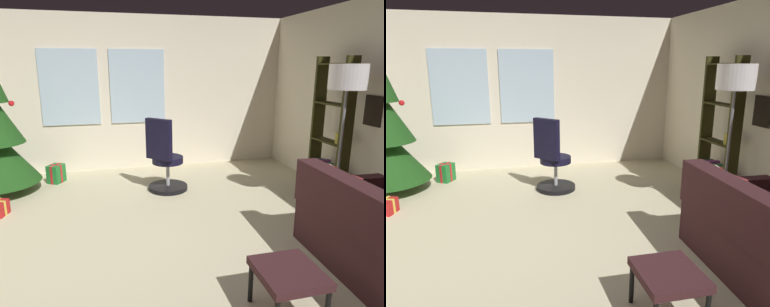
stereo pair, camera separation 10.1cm
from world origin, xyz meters
The scene contains 7 objects.
ground_plane centered at (0.00, 0.00, -0.05)m, with size 5.37×6.24×0.10m, color beige.
wall_back_with_windows centered at (-0.02, 3.17, 1.28)m, with size 5.37×0.12×2.54m.
footstool centered at (0.74, -0.91, 0.32)m, with size 0.43×0.47×0.37m.
gift_box_green centered at (-1.20, 2.61, 0.14)m, with size 0.28×0.29×0.28m.
office_chair centered at (0.35, 1.83, 0.40)m, with size 0.58×0.58×1.05m.
bookshelf centered at (2.47, 1.12, 0.81)m, with size 0.18×0.64×1.86m.
floor_lamp centered at (2.21, 0.56, 1.53)m, with size 0.41×0.41×1.76m.
Camera 1 is at (-0.44, -2.83, 1.75)m, focal length 32.57 mm.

